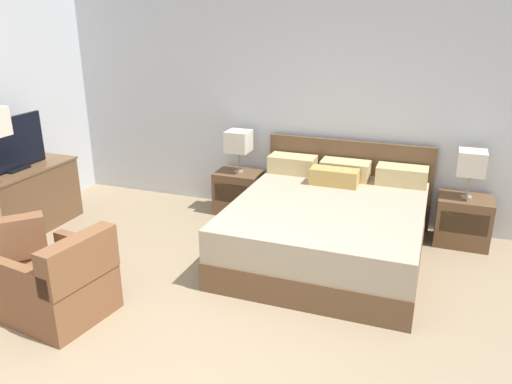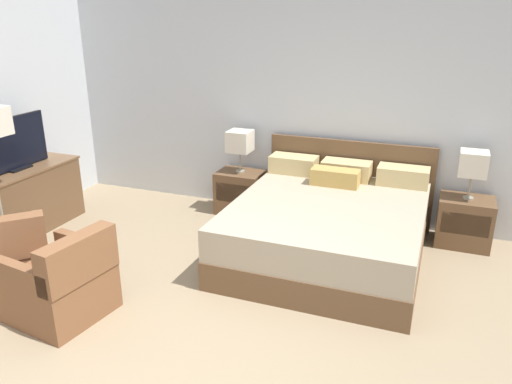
# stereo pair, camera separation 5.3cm
# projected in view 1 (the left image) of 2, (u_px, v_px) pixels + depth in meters

# --- Properties ---
(ground_plane) EXTENTS (9.69, 9.69, 0.00)m
(ground_plane) POSITION_uv_depth(u_px,v_px,m) (166.00, 376.00, 3.44)
(ground_plane) COLOR #998466
(wall_back) EXTENTS (7.28, 0.06, 2.84)m
(wall_back) POSITION_uv_depth(u_px,v_px,m) (300.00, 98.00, 5.83)
(wall_back) COLOR silver
(wall_back) RESTS_ON ground
(bed) EXTENTS (1.91, 2.10, 0.98)m
(bed) POSITION_uv_depth(u_px,v_px,m) (328.00, 226.00, 5.05)
(bed) COLOR brown
(bed) RESTS_ON ground
(nightstand_left) EXTENTS (0.55, 0.42, 0.53)m
(nightstand_left) POSITION_uv_depth(u_px,v_px,m) (239.00, 192.00, 6.17)
(nightstand_left) COLOR brown
(nightstand_left) RESTS_ON ground
(nightstand_right) EXTENTS (0.55, 0.42, 0.53)m
(nightstand_right) POSITION_uv_depth(u_px,v_px,m) (463.00, 221.00, 5.33)
(nightstand_right) COLOR brown
(nightstand_right) RESTS_ON ground
(table_lamp_left) EXTENTS (0.27, 0.27, 0.51)m
(table_lamp_left) POSITION_uv_depth(u_px,v_px,m) (239.00, 142.00, 5.95)
(table_lamp_left) COLOR gray
(table_lamp_left) RESTS_ON nightstand_left
(table_lamp_right) EXTENTS (0.27, 0.27, 0.51)m
(table_lamp_right) POSITION_uv_depth(u_px,v_px,m) (472.00, 163.00, 5.11)
(table_lamp_right) COLOR gray
(table_lamp_right) RESTS_ON nightstand_right
(dresser) EXTENTS (0.56, 1.39, 0.73)m
(dresser) POSITION_uv_depth(u_px,v_px,m) (20.00, 200.00, 5.58)
(dresser) COLOR brown
(dresser) RESTS_ON ground
(tv) EXTENTS (0.18, 0.89, 0.58)m
(tv) POSITION_uv_depth(u_px,v_px,m) (11.00, 145.00, 5.37)
(tv) COLOR black
(tv) RESTS_ON dresser
(armchair_by_window) EXTENTS (0.97, 0.97, 0.76)m
(armchair_by_window) POSITION_uv_depth(u_px,v_px,m) (7.00, 261.00, 4.43)
(armchair_by_window) COLOR brown
(armchair_by_window) RESTS_ON ground
(armchair_companion) EXTENTS (0.78, 0.77, 0.76)m
(armchair_companion) POSITION_uv_depth(u_px,v_px,m) (63.00, 286.00, 4.02)
(armchair_companion) COLOR brown
(armchair_companion) RESTS_ON ground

